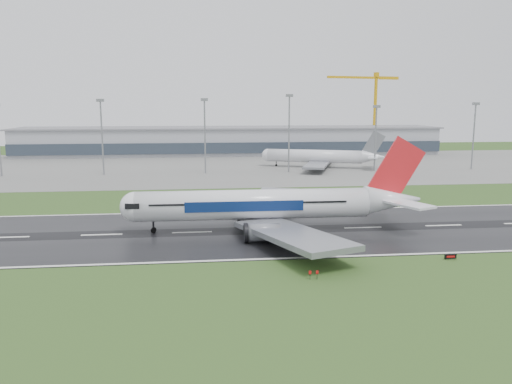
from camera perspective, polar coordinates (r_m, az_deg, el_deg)
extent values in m
plane|color=#29481A|center=(117.02, 2.62, -4.34)|extent=(520.00, 520.00, 0.00)
cube|color=black|center=(117.01, 2.63, -4.32)|extent=(400.00, 45.00, 0.10)
cube|color=slate|center=(239.44, -2.01, 2.98)|extent=(400.00, 130.00, 0.08)
cube|color=#90929A|center=(298.34, -2.90, 5.77)|extent=(240.00, 36.00, 15.00)
cylinder|color=gray|center=(216.21, -17.01, 5.77)|extent=(0.64, 0.64, 29.82)
cylinder|color=gray|center=(212.50, -5.79, 6.13)|extent=(0.64, 0.64, 30.13)
cylinder|color=gray|center=(215.74, 3.75, 6.44)|extent=(0.64, 0.64, 31.86)
cylinder|color=gray|center=(225.64, 13.35, 5.77)|extent=(0.64, 0.64, 27.31)
cylinder|color=gray|center=(244.36, 23.38, 5.66)|extent=(0.64, 0.64, 28.49)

